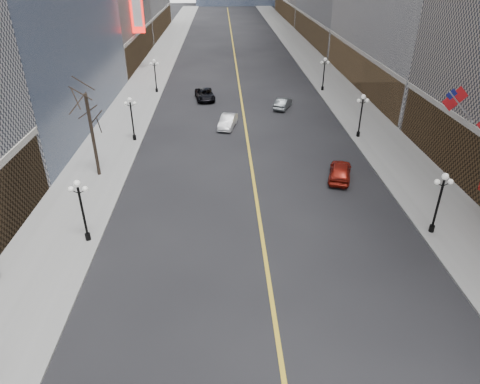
{
  "coord_description": "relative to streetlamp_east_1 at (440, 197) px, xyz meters",
  "views": [
    {
      "loc": [
        -2.54,
        5.85,
        16.94
      ],
      "look_at": [
        -1.85,
        22.43,
        7.78
      ],
      "focal_mm": 32.0,
      "sensor_mm": 36.0,
      "label": 1
    }
  ],
  "objects": [
    {
      "name": "sidewalk_east",
      "position": [
        2.2,
        40.0,
        -2.83
      ],
      "size": [
        6.0,
        230.0,
        0.15
      ],
      "primitive_type": "cube",
      "color": "gray",
      "rests_on": "ground"
    },
    {
      "name": "sidewalk_west",
      "position": [
        -25.8,
        40.0,
        -2.83
      ],
      "size": [
        6.0,
        230.0,
        0.15
      ],
      "primitive_type": "cube",
      "color": "gray",
      "rests_on": "ground"
    },
    {
      "name": "lane_line",
      "position": [
        -11.8,
        50.0,
        -2.89
      ],
      "size": [
        0.25,
        200.0,
        0.02
      ],
      "primitive_type": "cube",
      "color": "gold",
      "rests_on": "ground"
    },
    {
      "name": "streetlamp_east_1",
      "position": [
        0.0,
        0.0,
        0.0
      ],
      "size": [
        1.26,
        0.44,
        4.52
      ],
      "color": "black",
      "rests_on": "sidewalk_east"
    },
    {
      "name": "streetlamp_east_2",
      "position": [
        0.0,
        18.0,
        0.0
      ],
      "size": [
        1.26,
        0.44,
        4.52
      ],
      "color": "black",
      "rests_on": "sidewalk_east"
    },
    {
      "name": "streetlamp_east_3",
      "position": [
        0.0,
        36.0,
        0.0
      ],
      "size": [
        1.26,
        0.44,
        4.52
      ],
      "color": "black",
      "rests_on": "sidewalk_east"
    },
    {
      "name": "streetlamp_west_1",
      "position": [
        -23.6,
        0.0,
        0.0
      ],
      "size": [
        1.26,
        0.44,
        4.52
      ],
      "color": "black",
      "rests_on": "sidewalk_west"
    },
    {
      "name": "streetlamp_west_2",
      "position": [
        -23.6,
        18.0,
        0.0
      ],
      "size": [
        1.26,
        0.44,
        4.52
      ],
      "color": "black",
      "rests_on": "sidewalk_west"
    },
    {
      "name": "streetlamp_west_3",
      "position": [
        -23.6,
        36.0,
        0.0
      ],
      "size": [
        1.26,
        0.44,
        4.52
      ],
      "color": "black",
      "rests_on": "sidewalk_west"
    },
    {
      "name": "flag_5",
      "position": [
        3.51,
        7.0,
        4.39
      ],
      "size": [
        2.87,
        0.12,
        2.87
      ],
      "color": "#B2B2B7",
      "rests_on": "ground"
    },
    {
      "name": "tree_west_far",
      "position": [
        -25.3,
        10.0,
        3.34
      ],
      "size": [
        3.6,
        3.6,
        7.92
      ],
      "color": "#2D231C",
      "rests_on": "sidewalk_west"
    },
    {
      "name": "car_nb_mid",
      "position": [
        -13.8,
        21.7,
        -2.19
      ],
      "size": [
        2.42,
        4.52,
        1.42
      ],
      "primitive_type": "imported",
      "rotation": [
        0.0,
        0.0,
        -0.23
      ],
      "color": "#BBBBBD",
      "rests_on": "ground"
    },
    {
      "name": "car_nb_far",
      "position": [
        -16.69,
        32.47,
        -2.2
      ],
      "size": [
        3.06,
        5.34,
        1.4
      ],
      "primitive_type": "imported",
      "rotation": [
        0.0,
        0.0,
        0.15
      ],
      "color": "black",
      "rests_on": "ground"
    },
    {
      "name": "car_sb_mid",
      "position": [
        -4.34,
        8.52,
        -2.13
      ],
      "size": [
        3.03,
        4.84,
        1.53
      ],
      "primitive_type": "imported",
      "rotation": [
        0.0,
        0.0,
        2.85
      ],
      "color": "maroon",
      "rests_on": "ground"
    },
    {
      "name": "car_sb_far",
      "position": [
        -6.7,
        28.27,
        -2.23
      ],
      "size": [
        2.9,
        4.32,
        1.35
      ],
      "primitive_type": "imported",
      "rotation": [
        0.0,
        0.0,
        2.74
      ],
      "color": "#4C5254",
      "rests_on": "ground"
    }
  ]
}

